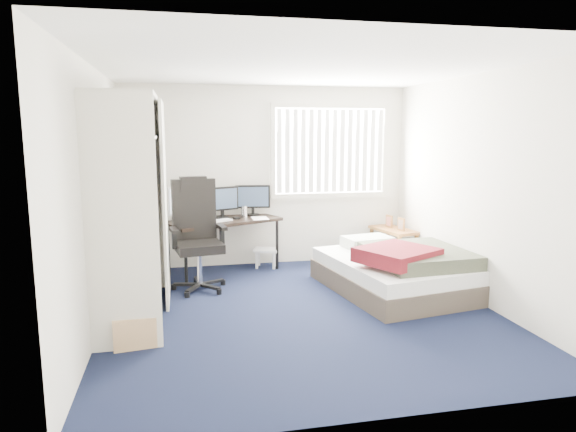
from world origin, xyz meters
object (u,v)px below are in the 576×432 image
Objects in this scene: bed at (397,270)px; office_chair at (197,246)px; nightstand at (394,233)px; desk at (223,217)px.

office_chair is at bearing 164.47° from bed.
desk is at bearing 178.28° from nightstand.
nightstand is at bearing 68.56° from bed.
bed is (2.30, -0.64, -0.25)m from office_chair.
bed is at bearing -33.87° from desk.
desk is 0.79m from office_chair.
nightstand is at bearing 11.95° from office_chair.
office_chair reaches higher than bed.
office_chair is at bearing -118.70° from desk.
nightstand is at bearing -1.72° from desk.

